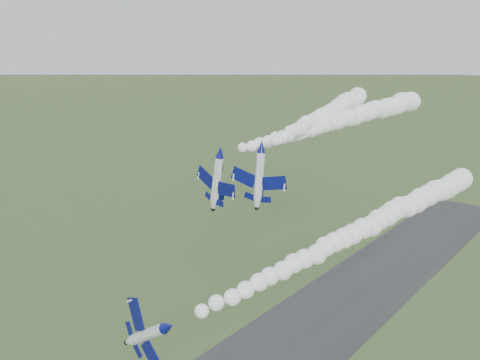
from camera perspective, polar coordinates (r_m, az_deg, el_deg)
name	(u,v)px	position (r m, az deg, el deg)	size (l,w,h in m)	color
runway	(279,354)	(113.74, 4.15, -18.01)	(24.00, 260.00, 0.04)	#2B2B2D
jet_lead	(168,327)	(64.29, -7.69, -15.28)	(5.69, 11.96, 8.31)	white
smoke_trail_jet_lead	(366,227)	(91.15, 13.33, -4.89)	(4.62, 75.46, 4.62)	silver
jet_pair_left	(220,152)	(92.86, -2.18, 3.01)	(10.36, 12.46, 3.50)	white
smoke_trail_jet_pair_left	(340,120)	(117.53, 10.59, 6.27)	(4.86, 62.35, 4.86)	silver
jet_pair_right	(261,146)	(88.96, 2.28, 3.62)	(10.34, 12.17, 3.05)	white
smoke_trail_jet_pair_right	(324,115)	(118.69, 8.98, 6.90)	(4.73, 58.96, 4.73)	silver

